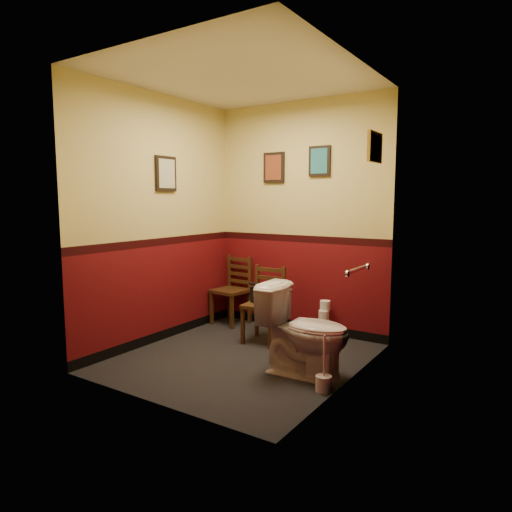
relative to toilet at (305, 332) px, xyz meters
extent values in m
cube|color=black|center=(-0.72, 0.06, -0.40)|extent=(2.20, 2.40, 0.00)
cube|color=silver|center=(-0.72, 0.06, 2.30)|extent=(2.20, 2.40, 0.00)
cube|color=#590B10|center=(-0.72, 1.26, 0.95)|extent=(2.20, 0.00, 2.70)
cube|color=#590B10|center=(-0.72, -1.14, 0.95)|extent=(2.20, 0.00, 2.70)
cube|color=#590B10|center=(-1.82, 0.06, 0.95)|extent=(0.00, 2.40, 2.70)
cube|color=#590B10|center=(0.38, 0.06, 0.95)|extent=(0.00, 2.40, 2.70)
cylinder|color=silver|center=(0.34, 0.31, 0.55)|extent=(0.03, 0.50, 0.03)
cylinder|color=silver|center=(0.36, 0.06, 0.55)|extent=(0.02, 0.06, 0.06)
cylinder|color=silver|center=(0.36, 0.56, 0.55)|extent=(0.02, 0.06, 0.06)
cube|color=black|center=(-1.07, 1.24, 1.55)|extent=(0.28, 0.03, 0.36)
cube|color=brown|center=(-1.07, 1.22, 1.55)|extent=(0.22, 0.01, 0.30)
cube|color=black|center=(-0.47, 1.24, 1.60)|extent=(0.26, 0.03, 0.34)
cube|color=#26727C|center=(-0.47, 1.22, 1.60)|extent=(0.20, 0.01, 0.28)
cube|color=black|center=(-1.80, 0.16, 1.45)|extent=(0.03, 0.30, 0.38)
cube|color=#B1AF8B|center=(-1.79, 0.16, 1.45)|extent=(0.01, 0.24, 0.31)
cube|color=olive|center=(0.36, 0.66, 1.65)|extent=(0.03, 0.34, 0.28)
cube|color=#B1AF8B|center=(0.34, 0.66, 1.65)|extent=(0.01, 0.28, 0.22)
imported|color=white|center=(0.00, 0.00, 0.00)|extent=(0.85, 0.51, 0.80)
cylinder|color=silver|center=(0.29, -0.23, -0.34)|extent=(0.13, 0.13, 0.13)
cylinder|color=silver|center=(0.29, -0.23, -0.11)|extent=(0.02, 0.02, 0.38)
cube|color=#3E2612|center=(-1.57, 1.02, 0.02)|extent=(0.43, 0.43, 0.04)
cube|color=#3E2612|center=(-1.76, 0.87, -0.19)|extent=(0.04, 0.04, 0.43)
cube|color=#3E2612|center=(-1.72, 1.21, -0.19)|extent=(0.04, 0.04, 0.43)
cube|color=#3E2612|center=(-1.42, 0.84, -0.19)|extent=(0.04, 0.04, 0.43)
cube|color=#3E2612|center=(-1.38, 1.18, -0.19)|extent=(0.04, 0.04, 0.43)
cube|color=#3E2612|center=(-1.72, 1.21, 0.24)|extent=(0.04, 0.04, 0.43)
cube|color=#3E2612|center=(-1.38, 1.18, 0.24)|extent=(0.04, 0.04, 0.43)
cube|color=#3E2612|center=(-1.55, 1.20, 0.12)|extent=(0.32, 0.05, 0.04)
cube|color=#3E2612|center=(-1.55, 1.20, 0.21)|extent=(0.32, 0.05, 0.04)
cube|color=#3E2612|center=(-1.55, 1.20, 0.31)|extent=(0.32, 0.05, 0.04)
cube|color=#3E2612|center=(-1.55, 1.20, 0.40)|extent=(0.32, 0.05, 0.04)
cube|color=#3E2612|center=(-0.82, 0.61, 0.01)|extent=(0.43, 0.43, 0.04)
cube|color=#3E2612|center=(-0.97, 0.42, -0.19)|extent=(0.04, 0.04, 0.42)
cube|color=#3E2612|center=(-1.00, 0.76, -0.19)|extent=(0.04, 0.04, 0.42)
cube|color=#3E2612|center=(-0.64, 0.46, -0.19)|extent=(0.04, 0.04, 0.42)
cube|color=#3E2612|center=(-0.67, 0.79, -0.19)|extent=(0.04, 0.04, 0.42)
cube|color=#3E2612|center=(-1.00, 0.76, 0.22)|extent=(0.04, 0.04, 0.42)
cube|color=#3E2612|center=(-0.67, 0.79, 0.22)|extent=(0.04, 0.04, 0.42)
cube|color=#3E2612|center=(-0.84, 0.78, 0.11)|extent=(0.32, 0.05, 0.04)
cube|color=#3E2612|center=(-0.84, 0.78, 0.20)|extent=(0.32, 0.05, 0.04)
cube|color=#3E2612|center=(-0.84, 0.78, 0.29)|extent=(0.32, 0.05, 0.04)
cube|color=#3E2612|center=(-0.84, 0.78, 0.38)|extent=(0.32, 0.05, 0.04)
cube|color=black|center=(-0.82, 0.61, 0.12)|extent=(0.32, 0.22, 0.18)
cylinder|color=black|center=(-0.82, 0.61, 0.23)|extent=(0.25, 0.10, 0.03)
cylinder|color=silver|center=(-0.38, 1.13, -0.35)|extent=(0.12, 0.12, 0.11)
cylinder|color=silver|center=(-0.26, 1.13, -0.35)|extent=(0.12, 0.12, 0.11)
cylinder|color=silver|center=(-0.32, 1.12, -0.24)|extent=(0.12, 0.12, 0.11)
cylinder|color=silver|center=(-0.32, 1.10, -0.13)|extent=(0.12, 0.12, 0.11)
cylinder|color=silver|center=(-0.32, 1.13, -0.03)|extent=(0.12, 0.12, 0.11)
camera|label=1|loc=(1.79, -3.54, 1.17)|focal=32.00mm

